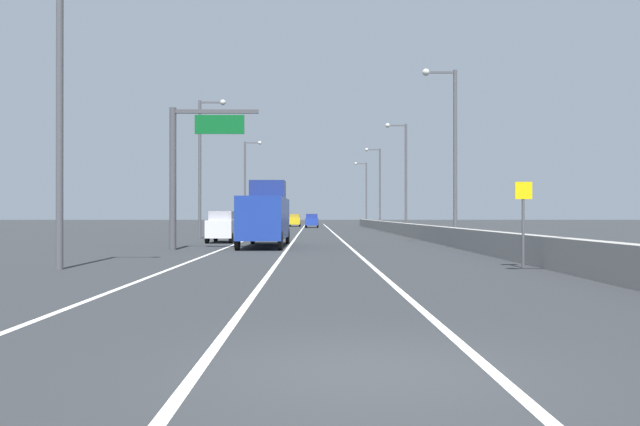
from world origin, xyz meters
TOP-DOWN VIEW (x-y plane):
  - ground_plane at (0.00, 64.00)m, footprint 320.00×320.00m
  - lane_stripe_left at (-5.50, 55.00)m, footprint 0.16×130.00m
  - lane_stripe_center at (-2.00, 55.00)m, footprint 0.16×130.00m
  - lane_stripe_right at (1.50, 55.00)m, footprint 0.16×130.00m
  - jersey_barrier_right at (7.60, 40.00)m, footprint 0.60×120.00m
  - overhead_sign_gantry at (-7.26, 26.02)m, footprint 4.68×0.36m
  - speed_advisory_sign at (6.70, 14.48)m, footprint 0.60×0.11m
  - lamp_post_right_second at (7.89, 31.43)m, footprint 2.14×0.44m
  - lamp_post_right_third at (8.27, 54.76)m, footprint 2.14×0.44m
  - lamp_post_right_fourth at (8.19, 78.09)m, footprint 2.14×0.44m
  - lamp_post_right_fifth at (8.31, 101.41)m, footprint 2.14×0.44m
  - lamp_post_left_near at (-8.98, 14.11)m, footprint 2.14×0.44m
  - lamp_post_left_mid at (-9.18, 42.10)m, footprint 2.14×0.44m
  - lamp_post_left_far at (-8.65, 70.09)m, footprint 2.14×0.44m
  - car_blue_0 at (-0.75, 83.83)m, footprint 1.97×4.15m
  - car_white_1 at (-6.65, 35.20)m, footprint 1.83×4.26m
  - car_yellow_2 at (-3.45, 92.52)m, footprint 1.82×4.65m
  - box_truck at (-3.39, 29.55)m, footprint 2.55×9.04m

SIDE VIEW (x-z plane):
  - ground_plane at x=0.00m, z-range 0.00..0.00m
  - lane_stripe_left at x=-5.50m, z-range 0.00..0.00m
  - lane_stripe_center at x=-2.00m, z-range 0.00..0.00m
  - lane_stripe_right at x=1.50m, z-range 0.00..0.00m
  - jersey_barrier_right at x=7.60m, z-range 0.00..1.10m
  - car_yellow_2 at x=-3.45m, z-range 0.00..1.95m
  - car_blue_0 at x=-0.75m, z-range 0.00..1.97m
  - car_white_1 at x=-6.65m, z-range -0.01..2.08m
  - speed_advisory_sign at x=6.70m, z-range 0.26..3.26m
  - box_truck at x=-3.39m, z-range -0.18..3.76m
  - overhead_sign_gantry at x=-7.26m, z-range 0.98..8.48m
  - lamp_post_right_second at x=7.89m, z-range 0.76..11.59m
  - lamp_post_right_third at x=8.27m, z-range 0.76..11.59m
  - lamp_post_right_fourth at x=8.19m, z-range 0.76..11.59m
  - lamp_post_right_fifth at x=8.31m, z-range 0.76..11.59m
  - lamp_post_left_near at x=-8.98m, z-range 0.76..11.59m
  - lamp_post_left_mid at x=-9.18m, z-range 0.76..11.59m
  - lamp_post_left_far at x=-8.65m, z-range 0.76..11.59m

